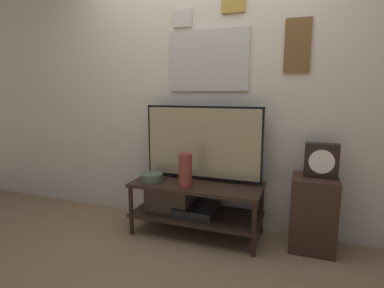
{
  "coord_description": "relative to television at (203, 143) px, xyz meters",
  "views": [
    {
      "loc": [
        0.86,
        -2.19,
        1.31
      ],
      "look_at": [
        -0.05,
        0.29,
        0.85
      ],
      "focal_mm": 28.0,
      "sensor_mm": 36.0,
      "label": 1
    }
  ],
  "objects": [
    {
      "name": "ground_plane",
      "position": [
        -0.02,
        -0.41,
        -0.85
      ],
      "size": [
        12.0,
        12.0,
        0.0
      ],
      "primitive_type": "plane",
      "color": "#846647"
    },
    {
      "name": "wall_back",
      "position": [
        -0.01,
        0.19,
        0.51
      ],
      "size": [
        6.4,
        0.08,
        2.7
      ],
      "color": "beige",
      "rests_on": "ground_plane"
    },
    {
      "name": "media_console",
      "position": [
        -0.11,
        -0.11,
        -0.54
      ],
      "size": [
        1.18,
        0.51,
        0.49
      ],
      "color": "black",
      "rests_on": "ground_plane"
    },
    {
      "name": "television",
      "position": [
        0.0,
        0.0,
        0.0
      ],
      "size": [
        1.11,
        0.05,
        0.7
      ],
      "color": "black",
      "rests_on": "media_console"
    },
    {
      "name": "vase_tall_ceramic",
      "position": [
        -0.07,
        -0.26,
        -0.21
      ],
      "size": [
        0.12,
        0.12,
        0.3
      ],
      "color": "brown",
      "rests_on": "media_console"
    },
    {
      "name": "vase_wide_bowl",
      "position": [
        -0.42,
        -0.21,
        -0.32
      ],
      "size": [
        0.2,
        0.2,
        0.08
      ],
      "color": "#4C5647",
      "rests_on": "media_console"
    },
    {
      "name": "side_table",
      "position": [
        0.98,
        -0.03,
        -0.53
      ],
      "size": [
        0.36,
        0.35,
        0.62
      ],
      "color": "#382319",
      "rests_on": "ground_plane"
    },
    {
      "name": "mantel_clock",
      "position": [
        1.02,
        -0.01,
        -0.08
      ],
      "size": [
        0.26,
        0.11,
        0.28
      ],
      "color": "black",
      "rests_on": "side_table"
    }
  ]
}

